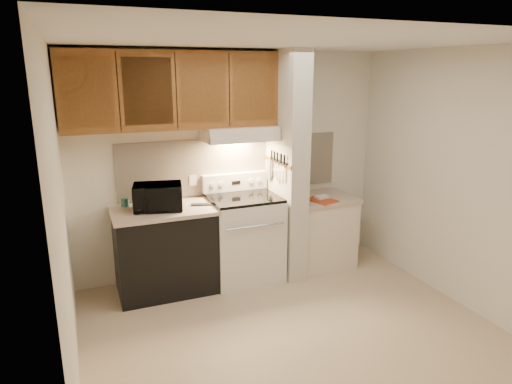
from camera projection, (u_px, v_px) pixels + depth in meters
floor at (289, 327)px, 4.18m from camera, size 3.60×3.60×0.00m
ceiling at (294, 41)px, 3.54m from camera, size 3.60×3.60×0.00m
wall_back at (233, 164)px, 5.20m from camera, size 3.60×2.50×0.02m
wall_left at (61, 221)px, 3.20m from camera, size 0.02×3.00×2.50m
wall_right at (455, 178)px, 4.51m from camera, size 0.02×3.00×2.50m
backsplash at (233, 165)px, 5.19m from camera, size 2.60×0.02×0.63m
range_body at (244, 239)px, 5.09m from camera, size 0.76×0.65×0.92m
oven_window at (255, 245)px, 4.80m from camera, size 0.50×0.01×0.30m
oven_handle at (256, 226)px, 4.71m from camera, size 0.65×0.02×0.02m
cooktop at (244, 198)px, 4.97m from camera, size 0.74×0.64×0.03m
range_backguard at (235, 182)px, 5.20m from camera, size 0.76×0.08×0.20m
range_display at (236, 183)px, 5.16m from camera, size 0.10×0.01×0.04m
range_knob_left_outer at (212, 185)px, 5.06m from camera, size 0.05×0.02×0.05m
range_knob_left_inner at (221, 184)px, 5.09m from camera, size 0.05×0.02×0.05m
range_knob_right_inner at (251, 181)px, 5.22m from camera, size 0.05×0.02×0.05m
range_knob_right_outer at (259, 181)px, 5.26m from camera, size 0.05×0.02×0.05m
dishwasher_front at (165, 252)px, 4.79m from camera, size 1.00×0.63×0.87m
left_countertop at (163, 210)px, 4.67m from camera, size 1.04×0.67×0.04m
spoon_rest at (202, 204)px, 4.79m from camera, size 0.23×0.12×0.01m
teal_jar at (125, 202)px, 4.73m from camera, size 0.08×0.08×0.09m
outlet at (193, 181)px, 5.04m from camera, size 0.08×0.01×0.12m
microwave at (158, 197)px, 4.60m from camera, size 0.53×0.41×0.27m
partition_pillar at (287, 166)px, 5.07m from camera, size 0.22×0.70×2.50m
pillar_trim at (277, 162)px, 5.02m from camera, size 0.01×0.70×0.04m
knife_strip at (279, 161)px, 4.97m from camera, size 0.02×0.42×0.04m
knife_blade_a at (283, 173)px, 4.85m from camera, size 0.01×0.03×0.16m
knife_handle_a at (284, 160)px, 4.79m from camera, size 0.02×0.02×0.10m
knife_blade_b at (280, 173)px, 4.92m from camera, size 0.01×0.04×0.18m
knife_handle_b at (281, 158)px, 4.87m from camera, size 0.02×0.02×0.10m
knife_blade_c at (277, 172)px, 4.99m from camera, size 0.01×0.04×0.20m
knife_handle_c at (277, 157)px, 4.95m from camera, size 0.02×0.02×0.10m
knife_blade_d at (274, 169)px, 5.06m from camera, size 0.01×0.04×0.16m
knife_handle_d at (275, 156)px, 5.02m from camera, size 0.02×0.02×0.10m
knife_blade_e at (272, 169)px, 5.13m from camera, size 0.01×0.04×0.18m
knife_handle_e at (272, 155)px, 5.09m from camera, size 0.02×0.02×0.10m
oven_mitt at (270, 169)px, 5.19m from camera, size 0.03×0.09×0.22m
right_cab_base at (320, 232)px, 5.46m from camera, size 0.70×0.60×0.81m
right_countertop at (321, 198)px, 5.35m from camera, size 0.74×0.64×0.04m
red_folder at (321, 200)px, 5.17m from camera, size 0.33×0.39×0.01m
white_box at (322, 197)px, 5.23m from camera, size 0.17×0.13×0.04m
range_hood at (239, 133)px, 4.91m from camera, size 0.78×0.44×0.15m
hood_lip at (246, 140)px, 4.73m from camera, size 0.78×0.04×0.06m
upper_cabinets at (173, 90)px, 4.58m from camera, size 2.18×0.33×0.77m
cab_door_a at (87, 92)px, 4.14m from camera, size 0.46×0.01×0.63m
cab_gap_a at (118, 92)px, 4.24m from camera, size 0.01×0.01×0.73m
cab_door_b at (148, 91)px, 4.34m from camera, size 0.46×0.01×0.63m
cab_gap_b at (176, 91)px, 4.44m from camera, size 0.01×0.01×0.73m
cab_door_c at (203, 91)px, 4.54m from camera, size 0.46×0.01×0.63m
cab_gap_c at (229, 90)px, 4.63m from camera, size 0.01×0.01×0.73m
cab_door_d at (254, 90)px, 4.73m from camera, size 0.46×0.01×0.63m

